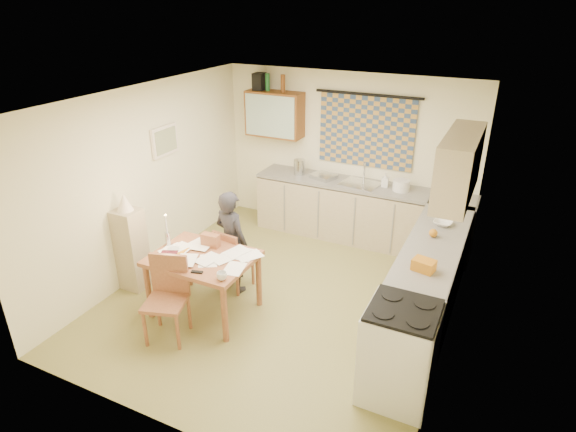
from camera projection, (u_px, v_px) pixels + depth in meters
The scene contains 44 objects.
floor at pixel (282, 297), 6.13m from camera, with size 4.00×4.50×0.02m, color olive.
ceiling at pixel (281, 97), 5.08m from camera, with size 4.00×4.50×0.02m, color white.
wall_back at pixel (346, 154), 7.45m from camera, with size 4.00×0.02×2.50m, color #F2ECC1.
wall_front at pixel (153, 311), 3.75m from camera, with size 4.00×0.02×2.50m, color #F2ECC1.
wall_left at pixel (147, 181), 6.40m from camera, with size 0.02×4.50×2.50m, color #F2ECC1.
wall_right at pixel (461, 241), 4.81m from camera, with size 0.02×4.50×2.50m, color #F2ECC1.
window_blind at pixel (366, 132), 7.14m from camera, with size 1.45×0.03×1.05m, color navy.
curtain_rod at pixel (368, 94), 6.89m from camera, with size 0.04×0.04×1.60m, color black.
wall_cabinet at pixel (275, 114), 7.53m from camera, with size 0.90×0.34×0.70m, color brown.
wall_cabinet_glass at pixel (270, 116), 7.39m from camera, with size 0.84×0.02×0.64m, color #99B2A5.
upper_cabinet_right at pixel (459, 166), 5.08m from camera, with size 0.34×1.30×0.70m, color tan.
framed_print at pixel (165, 141), 6.52m from camera, with size 0.04×0.50×0.40m, color white.
print_canvas at pixel (166, 141), 6.51m from camera, with size 0.01×0.42×0.32m, color beige.
counter_back at pixel (360, 213), 7.38m from camera, with size 3.30×0.62×0.92m.
counter_right at pixel (427, 286), 5.52m from camera, with size 0.62×2.95×0.92m.
stove at pixel (399, 353), 4.43m from camera, with size 0.64×0.64×0.98m.
sink at pixel (360, 187), 7.22m from camera, with size 0.55×0.45×0.10m, color silver.
tap at pixel (364, 172), 7.29m from camera, with size 0.03×0.03×0.28m, color silver.
dish_rack at pixel (323, 176), 7.42m from camera, with size 0.35×0.30×0.06m, color silver.
kettle at pixel (299, 167), 7.55m from camera, with size 0.18×0.18×0.24m, color silver.
mixing_bowl at pixel (401, 185), 6.93m from camera, with size 0.24×0.24×0.16m, color white.
soap_bottle at pixel (385, 180), 7.06m from camera, with size 0.10×0.10×0.21m, color white.
bowl at pixel (443, 223), 5.90m from camera, with size 0.25×0.25×0.05m, color white.
orange_bag at pixel (424, 265), 4.92m from camera, with size 0.22×0.16×0.12m, color #BF7318.
fruit_orange at pixel (433, 233), 5.61m from camera, with size 0.10×0.10×0.10m, color #BF7318.
speaker at pixel (259, 82), 7.43m from camera, with size 0.16×0.20×0.26m, color black.
bottle_green at pixel (268, 82), 7.38m from camera, with size 0.07×0.07×0.26m, color #195926.
bottle_brown at pixel (283, 83), 7.27m from camera, with size 0.07×0.07×0.26m, color brown.
dining_table at pixel (205, 284), 5.71m from camera, with size 1.17×0.89×0.75m.
chair_far at pixel (234, 269), 6.23m from camera, with size 0.42×0.42×0.84m.
chair_near at pixel (168, 314), 5.30m from camera, with size 0.54×0.54×0.95m.
person at pixel (232, 242), 6.04m from camera, with size 0.56×0.43×1.35m, color black.
shelf_stand at pixel (132, 249), 6.12m from camera, with size 0.32×0.30×1.09m, color tan.
lampshade at pixel (124, 202), 5.85m from camera, with size 0.20×0.20×0.22m, color white.
letter_rack at pixel (210, 240), 5.74m from camera, with size 0.22×0.10×0.16m, color brown.
mug at pixel (222, 276), 5.08m from camera, with size 0.13×0.13×0.09m, color white.
magazine at pixel (159, 256), 5.52m from camera, with size 0.29×0.32×0.02m, color maroon.
book at pixel (170, 251), 5.65m from camera, with size 0.22×0.28×0.02m, color #BF7318.
orange_box at pixel (162, 261), 5.41m from camera, with size 0.12×0.08×0.04m, color #BF7318.
eyeglasses at pixel (197, 272), 5.22m from camera, with size 0.13×0.04×0.02m, color black.
candle_holder at pixel (168, 239), 5.74m from camera, with size 0.06×0.06×0.18m, color silver.
candle at pixel (166, 224), 5.67m from camera, with size 0.02×0.02×0.22m, color white.
candle_flame at pixel (166, 215), 5.60m from camera, with size 0.02×0.02×0.02m, color #FFCC66.
papers at pixel (204, 254), 5.57m from camera, with size 1.19×0.80×0.02m.
Camera 1 is at (2.29, -4.60, 3.49)m, focal length 30.00 mm.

